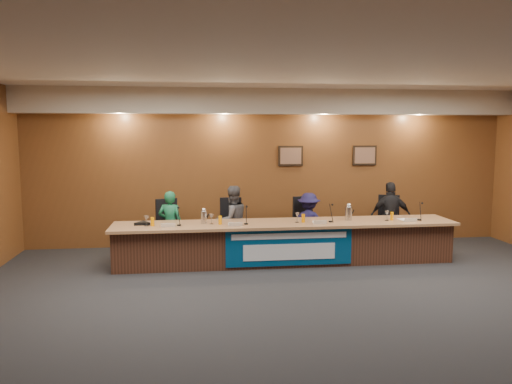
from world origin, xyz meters
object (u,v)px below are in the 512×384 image
Objects in this scene: office_chair_b at (232,229)px; panelist_d at (391,216)px; office_chair_a at (171,231)px; carafe_right at (349,214)px; office_chair_d at (388,226)px; dais_body at (285,244)px; carafe_left at (204,217)px; office_chair_c at (307,228)px; panelist_a at (170,224)px; panelist_c at (309,223)px; panelist_b at (232,221)px; banner at (289,247)px; speakerphone at (143,223)px.

panelist_d is at bearing -2.66° from office_chair_b.
carafe_right is at bearing -34.93° from office_chair_a.
panelist_d reaches higher than office_chair_d.
carafe_left is at bearing -179.84° from dais_body.
office_chair_c is (2.65, 0.00, 0.00)m from office_chair_a.
office_chair_a is 1.95× the size of carafe_right.
panelist_c is at bearing -165.63° from panelist_a.
panelist_c reaches higher than office_chair_a.
panelist_b is 0.98× the size of panelist_d.
panelist_d reaches higher than banner.
panelist_b reaches higher than banner.
office_chair_d is (4.31, 0.00, 0.00)m from office_chair_a.
carafe_right is at bearing 39.21° from panelist_d.
carafe_right is (2.07, -0.66, 0.20)m from panelist_b.
office_chair_b is at bearing -112.30° from panelist_b.
dais_body is at bearing -0.54° from speakerphone.
office_chair_c is at bearing -72.08° from panelist_c.
panelist_a is 5.11× the size of carafe_right.
office_chair_d is 2.17× the size of carafe_left.
carafe_right is (1.17, -0.00, 0.52)m from dais_body.
panelist_d is at bearing 31.55° from carafe_right.
panelist_b is 2.18m from carafe_right.
carafe_left is (0.61, -0.76, 0.38)m from office_chair_a.
panelist_c reaches higher than office_chair_c.
carafe_right reaches higher than office_chair_c.
panelist_a is at bearing 169.43° from office_chair_c.
banner is 2.58m from speakerphone.
office_chair_b is 1.00× the size of office_chair_d.
panelist_d is at bearing 157.70° from panelist_b.
panelist_a is at bearing -22.30° from panelist_b.
carafe_left is at bearing -1.50° from speakerphone.
office_chair_d is at bearing 11.65° from carafe_left.
dais_body is 0.91m from panelist_c.
banner is at bearing 79.25° from panelist_c.
dais_body is 12.50× the size of office_chair_a.
speakerphone is at bearing 179.62° from carafe_right.
carafe_right reaches higher than office_chair_b.
banner reaches higher than dais_body.
banner is 1.87× the size of panelist_c.
panelist_d is 2.86× the size of office_chair_a.
banner is 1.60× the size of panelist_d.
panelist_c reaches higher than office_chair_d.
office_chair_b is 2.24m from carafe_right.
banner is 1.64× the size of panelist_b.
panelist_a is 0.79m from speakerphone.
panelist_a is at bearing 168.50° from carafe_right.
office_chair_b is (1.16, 0.10, -0.15)m from panelist_a.
office_chair_d is (2.24, 0.76, 0.13)m from dais_body.
office_chair_b is (-3.14, 0.10, -0.21)m from panelist_d.
office_chair_c is at bearing 161.54° from panelist_b.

